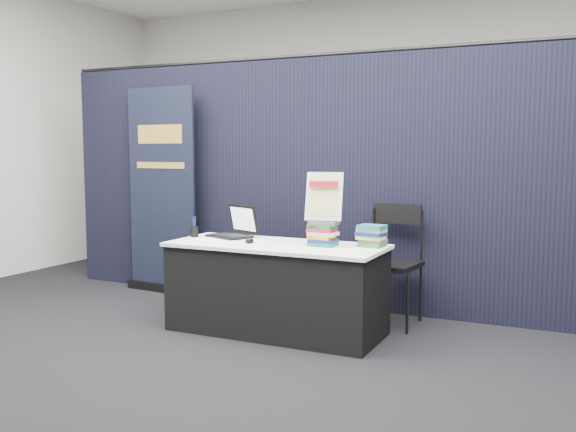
# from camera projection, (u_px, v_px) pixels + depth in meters

# --- Properties ---
(floor) EXTENTS (8.00, 8.00, 0.00)m
(floor) POSITION_uv_depth(u_px,v_px,m) (244.00, 350.00, 4.89)
(floor) COLOR black
(floor) RESTS_ON ground
(wall_back) EXTENTS (8.00, 0.02, 3.50)m
(wall_back) POSITION_uv_depth(u_px,v_px,m) (395.00, 132.00, 8.30)
(wall_back) COLOR silver
(wall_back) RESTS_ON floor
(drape_partition) EXTENTS (6.00, 0.08, 2.40)m
(drape_partition) POSITION_uv_depth(u_px,v_px,m) (324.00, 183.00, 6.20)
(drape_partition) COLOR black
(drape_partition) RESTS_ON floor
(display_table) EXTENTS (1.80, 0.75, 0.75)m
(display_table) POSITION_uv_depth(u_px,v_px,m) (276.00, 288.00, 5.34)
(display_table) COLOR black
(display_table) RESTS_ON floor
(laptop) EXTENTS (0.45, 0.43, 0.28)m
(laptop) POSITION_uv_depth(u_px,v_px,m) (232.00, 230.00, 5.71)
(laptop) COLOR black
(laptop) RESTS_ON display_table
(mouse) EXTENTS (0.10, 0.13, 0.04)m
(mouse) POSITION_uv_depth(u_px,v_px,m) (250.00, 241.00, 5.34)
(mouse) COLOR black
(mouse) RESTS_ON display_table
(brochure_left) EXTENTS (0.31, 0.23, 0.00)m
(brochure_left) POSITION_uv_depth(u_px,v_px,m) (213.00, 240.00, 5.52)
(brochure_left) COLOR white
(brochure_left) RESTS_ON display_table
(brochure_mid) EXTENTS (0.34, 0.28, 0.00)m
(brochure_mid) POSITION_uv_depth(u_px,v_px,m) (202.00, 242.00, 5.37)
(brochure_mid) COLOR silver
(brochure_mid) RESTS_ON display_table
(brochure_right) EXTENTS (0.33, 0.27, 0.00)m
(brochure_right) POSITION_uv_depth(u_px,v_px,m) (214.00, 240.00, 5.49)
(brochure_right) COLOR white
(brochure_right) RESTS_ON display_table
(pen_cup) EXTENTS (0.09, 0.09, 0.09)m
(pen_cup) POSITION_uv_depth(u_px,v_px,m) (194.00, 232.00, 5.70)
(pen_cup) COLOR black
(pen_cup) RESTS_ON display_table
(book_stack_tall) EXTENTS (0.21, 0.16, 0.20)m
(book_stack_tall) POSITION_uv_depth(u_px,v_px,m) (322.00, 233.00, 5.18)
(book_stack_tall) COLOR #1B5E66
(book_stack_tall) RESTS_ON display_table
(book_stack_short) EXTENTS (0.22, 0.17, 0.18)m
(book_stack_short) POSITION_uv_depth(u_px,v_px,m) (371.00, 236.00, 5.14)
(book_stack_short) COLOR #207829
(book_stack_short) RESTS_ON display_table
(info_sign) EXTENTS (0.31, 0.17, 0.41)m
(info_sign) POSITION_uv_depth(u_px,v_px,m) (324.00, 197.00, 5.18)
(info_sign) COLOR black
(info_sign) RESTS_ON book_stack_tall
(pullup_banner) EXTENTS (0.93, 0.18, 2.17)m
(pullup_banner) POSITION_uv_depth(u_px,v_px,m) (162.00, 202.00, 6.81)
(pullup_banner) COLOR black
(pullup_banner) RESTS_ON floor
(stacking_chair) EXTENTS (0.52, 0.53, 1.04)m
(stacking_chair) POSITION_uv_depth(u_px,v_px,m) (391.00, 258.00, 5.60)
(stacking_chair) COLOR black
(stacking_chair) RESTS_ON floor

